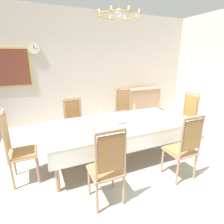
% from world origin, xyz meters
% --- Properties ---
extents(ground, '(7.78, 5.69, 0.04)m').
position_xyz_m(ground, '(0.00, 0.00, -0.02)').
color(ground, '#B8B9AB').
extents(back_wall, '(7.78, 0.08, 3.30)m').
position_xyz_m(back_wall, '(0.00, 2.88, 1.65)').
color(back_wall, beige).
rests_on(back_wall, ground).
extents(dining_table, '(2.68, 1.22, 0.74)m').
position_xyz_m(dining_table, '(0.00, 0.20, 0.67)').
color(dining_table, tan).
rests_on(dining_table, ground).
extents(tablecloth, '(2.70, 1.24, 0.30)m').
position_xyz_m(tablecloth, '(0.00, 0.20, 0.68)').
color(tablecloth, white).
rests_on(tablecloth, dining_table).
extents(chair_south_a, '(0.44, 0.42, 1.16)m').
position_xyz_m(chair_south_a, '(-0.64, -0.82, 0.59)').
color(chair_south_a, tan).
rests_on(chair_south_a, ground).
extents(chair_north_a, '(0.44, 0.42, 1.07)m').
position_xyz_m(chair_north_a, '(-0.64, 1.21, 0.56)').
color(chair_north_a, tan).
rests_on(chair_north_a, ground).
extents(chair_south_b, '(0.44, 0.42, 1.14)m').
position_xyz_m(chair_south_b, '(0.69, -0.82, 0.58)').
color(chair_south_b, tan).
rests_on(chair_south_b, ground).
extents(chair_north_b, '(0.44, 0.42, 1.22)m').
position_xyz_m(chair_north_b, '(0.69, 1.22, 0.61)').
color(chair_north_b, tan).
rests_on(chair_north_b, ground).
extents(chair_head_west, '(0.42, 0.44, 1.22)m').
position_xyz_m(chair_head_west, '(-1.75, 0.20, 0.61)').
color(chair_head_west, tan).
rests_on(chair_head_west, ground).
extents(chair_head_east, '(0.42, 0.44, 1.20)m').
position_xyz_m(chair_head_east, '(1.75, 0.20, 0.60)').
color(chair_head_east, tan).
rests_on(chair_head_east, ground).
extents(soup_tureen, '(0.25, 0.25, 0.21)m').
position_xyz_m(soup_tureen, '(0.06, 0.20, 0.84)').
color(soup_tureen, white).
rests_on(soup_tureen, tablecloth).
extents(candlestick_west, '(0.07, 0.07, 0.33)m').
position_xyz_m(candlestick_west, '(-0.36, 0.20, 0.88)').
color(candlestick_west, gold).
rests_on(candlestick_west, tablecloth).
extents(candlestick_east, '(0.07, 0.07, 0.34)m').
position_xyz_m(candlestick_east, '(0.36, 0.20, 0.88)').
color(candlestick_east, gold).
rests_on(candlestick_east, tablecloth).
extents(bowl_near_left, '(0.15, 0.15, 0.03)m').
position_xyz_m(bowl_near_left, '(-0.00, 0.64, 0.76)').
color(bowl_near_left, white).
rests_on(bowl_near_left, tablecloth).
extents(bowl_near_right, '(0.19, 0.19, 0.04)m').
position_xyz_m(bowl_near_right, '(-0.40, 0.68, 0.77)').
color(bowl_near_right, white).
rests_on(bowl_near_right, tablecloth).
extents(bowl_far_left, '(0.14, 0.14, 0.04)m').
position_xyz_m(bowl_far_left, '(0.33, -0.25, 0.76)').
color(bowl_far_left, white).
rests_on(bowl_far_left, tablecloth).
extents(bowl_far_right, '(0.16, 0.16, 0.04)m').
position_xyz_m(bowl_far_right, '(0.27, 0.67, 0.77)').
color(bowl_far_right, white).
rests_on(bowl_far_right, tablecloth).
extents(spoon_primary, '(0.05, 0.18, 0.01)m').
position_xyz_m(spoon_primary, '(-0.10, 0.67, 0.75)').
color(spoon_primary, gold).
rests_on(spoon_primary, tablecloth).
extents(spoon_secondary, '(0.03, 0.18, 0.01)m').
position_xyz_m(spoon_secondary, '(-0.53, 0.71, 0.75)').
color(spoon_secondary, gold).
rests_on(spoon_secondary, tablecloth).
extents(sideboard, '(1.44, 0.48, 0.90)m').
position_xyz_m(sideboard, '(2.01, 2.57, 0.45)').
color(sideboard, tan).
rests_on(sideboard, ground).
extents(mounted_clock, '(0.33, 0.06, 0.33)m').
position_xyz_m(mounted_clock, '(-1.28, 2.81, 2.19)').
color(mounted_clock, '#D1B251').
extents(framed_painting, '(1.27, 0.05, 1.02)m').
position_xyz_m(framed_painting, '(-2.04, 2.82, 1.69)').
color(framed_painting, '#D1B251').
extents(chandelier, '(0.70, 0.70, 0.66)m').
position_xyz_m(chandelier, '(-0.00, 0.20, 2.62)').
color(chandelier, gold).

